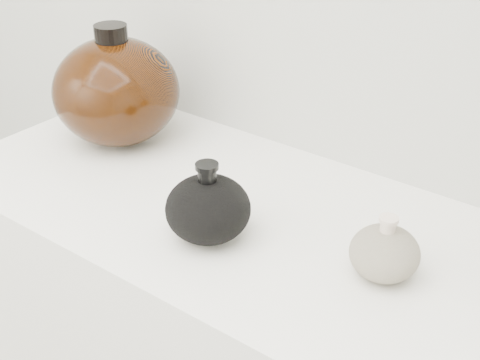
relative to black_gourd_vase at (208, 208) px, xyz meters
The scene contains 3 objects.
black_gourd_vase is the anchor object (origin of this frame).
cream_gourd_vase 0.27m from the black_gourd_vase, 16.05° to the left, with size 0.11×0.11×0.10m.
left_round_pot 0.40m from the black_gourd_vase, 156.10° to the left, with size 0.26×0.26×0.24m.
Camera 1 is at (0.52, 0.19, 1.50)m, focal length 50.00 mm.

